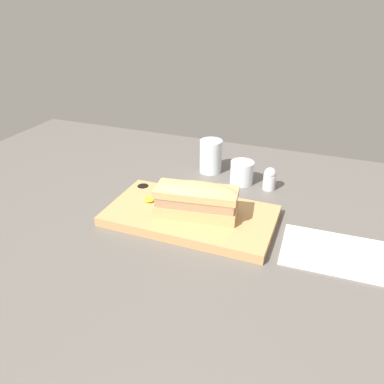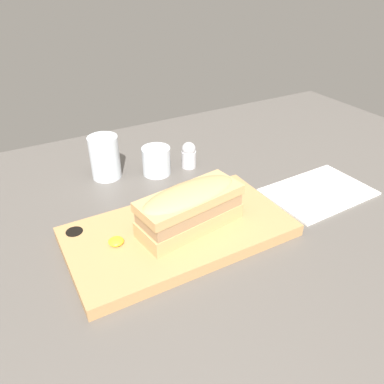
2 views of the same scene
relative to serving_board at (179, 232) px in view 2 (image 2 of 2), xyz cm
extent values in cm
cube|color=#56514C|center=(0.04, -1.41, -2.11)|extent=(166.64, 108.27, 2.00)
cube|color=tan|center=(0.09, -0.04, 0.00)|extent=(39.04, 21.07, 2.21)
cylinder|color=black|center=(-16.48, 7.55, 0.61)|extent=(2.95, 2.95, 1.11)
cube|color=tan|center=(1.80, -0.87, 2.52)|extent=(19.42, 9.95, 2.84)
cube|color=#9E7A56|center=(1.80, -0.87, 5.08)|extent=(18.65, 9.55, 2.27)
cube|color=tan|center=(1.80, -0.87, 7.06)|extent=(19.42, 9.95, 1.70)
ellipsoid|color=tan|center=(1.80, -0.87, 7.77)|extent=(19.04, 9.75, 2.55)
ellipsoid|color=gold|center=(-11.20, 0.92, 1.62)|extent=(2.58, 2.58, 1.03)
cylinder|color=silver|center=(-4.24, 27.34, 3.77)|extent=(6.56, 6.56, 9.76)
cylinder|color=silver|center=(-4.24, 27.34, 1.29)|extent=(5.77, 5.77, 4.39)
cylinder|color=silver|center=(6.33, 23.19, 2.08)|extent=(6.46, 6.46, 6.38)
cylinder|color=#5B141E|center=(6.33, 23.19, 1.10)|extent=(5.82, 5.82, 4.03)
cube|color=white|center=(32.76, -1.73, -0.91)|extent=(22.15, 15.43, 0.40)
cylinder|color=silver|center=(14.29, 22.33, 0.92)|extent=(3.45, 3.45, 4.06)
sphere|color=#B7B7BC|center=(14.29, 22.33, 3.55)|extent=(3.28, 3.28, 3.28)
camera|label=1|loc=(27.51, -69.82, 46.78)|focal=35.00mm
camera|label=2|loc=(-23.65, -47.09, 41.36)|focal=35.00mm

